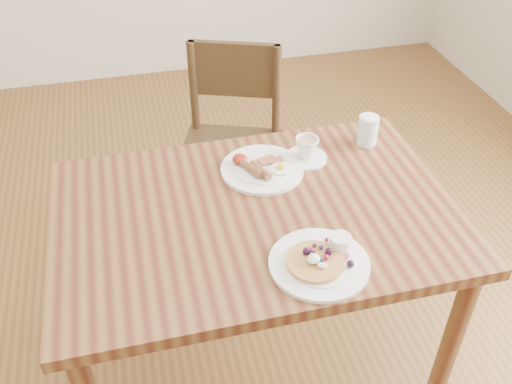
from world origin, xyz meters
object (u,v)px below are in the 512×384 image
dining_table (256,235)px  breakfast_plate (261,168)px  chair_far (231,140)px  water_glass (368,130)px  teacup_saucer (307,150)px  pancake_plate (321,261)px

dining_table → breakfast_plate: (0.06, 0.19, 0.11)m
chair_far → water_glass: size_ratio=8.55×
teacup_saucer → dining_table: bearing=-136.0°
water_glass → breakfast_plate: bearing=-169.7°
dining_table → chair_far: (0.08, 0.77, -0.16)m
dining_table → breakfast_plate: 0.23m
teacup_saucer → chair_far: bearing=104.5°
dining_table → teacup_saucer: bearing=44.0°
dining_table → chair_far: chair_far is taller
chair_far → breakfast_plate: bearing=108.7°
dining_table → teacup_saucer: 0.34m
breakfast_plate → teacup_saucer: 0.17m
teacup_saucer → water_glass: water_glass is taller
dining_table → teacup_saucer: teacup_saucer is taller
dining_table → water_glass: size_ratio=11.65×
chair_far → teacup_saucer: chair_far is taller
teacup_saucer → water_glass: bearing=10.1°
chair_far → pancake_plate: chair_far is taller
dining_table → pancake_plate: pancake_plate is taller
chair_far → breakfast_plate: size_ratio=3.26×
dining_table → chair_far: size_ratio=1.36×
chair_far → water_glass: 0.71m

